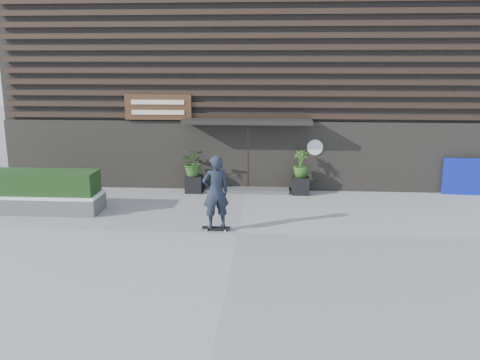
# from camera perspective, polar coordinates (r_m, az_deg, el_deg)

# --- Properties ---
(ground) EXTENTS (80.00, 80.00, 0.00)m
(ground) POSITION_cam_1_polar(r_m,az_deg,el_deg) (13.95, -0.21, -6.00)
(ground) COLOR gray
(ground) RESTS_ON ground
(entrance_step) EXTENTS (3.00, 0.80, 0.12)m
(entrance_step) POSITION_cam_1_polar(r_m,az_deg,el_deg) (18.34, 0.81, -1.12)
(entrance_step) COLOR #4B4B49
(entrance_step) RESTS_ON ground
(planter_pot_left) EXTENTS (0.60, 0.60, 0.60)m
(planter_pot_left) POSITION_cam_1_polar(r_m,az_deg,el_deg) (18.28, -5.17, -0.44)
(planter_pot_left) COLOR black
(planter_pot_left) RESTS_ON ground
(bamboo_left) EXTENTS (0.86, 0.75, 0.96)m
(bamboo_left) POSITION_cam_1_polar(r_m,az_deg,el_deg) (18.12, -5.22, 1.96)
(bamboo_left) COLOR #2D591E
(bamboo_left) RESTS_ON planter_pot_left
(planter_pot_right) EXTENTS (0.60, 0.60, 0.60)m
(planter_pot_right) POSITION_cam_1_polar(r_m,az_deg,el_deg) (18.09, 6.80, -0.63)
(planter_pot_right) COLOR black
(planter_pot_right) RESTS_ON ground
(bamboo_right) EXTENTS (0.54, 0.54, 0.96)m
(bamboo_right) POSITION_cam_1_polar(r_m,az_deg,el_deg) (17.92, 6.87, 1.79)
(bamboo_right) COLOR #2D591E
(bamboo_right) RESTS_ON planter_pot_right
(raised_bed) EXTENTS (3.50, 1.20, 0.50)m
(raised_bed) POSITION_cam_1_polar(r_m,az_deg,el_deg) (17.05, -20.98, -2.46)
(raised_bed) COLOR #52524F
(raised_bed) RESTS_ON ground
(snow_layer) EXTENTS (3.50, 1.20, 0.08)m
(snow_layer) POSITION_cam_1_polar(r_m,az_deg,el_deg) (16.97, -21.06, -1.51)
(snow_layer) COLOR white
(snow_layer) RESTS_ON raised_bed
(hedge) EXTENTS (3.30, 1.00, 0.70)m
(hedge) POSITION_cam_1_polar(r_m,az_deg,el_deg) (16.89, -21.16, -0.23)
(hedge) COLOR #173412
(hedge) RESTS_ON snow_layer
(blue_tarp) EXTENTS (1.39, 0.23, 1.30)m
(blue_tarp) POSITION_cam_1_polar(r_m,az_deg,el_deg) (19.44, 23.77, 0.36)
(blue_tarp) COLOR #0B1796
(blue_tarp) RESTS_ON ground
(building) EXTENTS (18.00, 11.00, 8.00)m
(building) POSITION_cam_1_polar(r_m,az_deg,el_deg) (23.14, 1.58, 11.68)
(building) COLOR black
(building) RESTS_ON ground
(skateboarder) EXTENTS (0.86, 0.71, 2.12)m
(skateboarder) POSITION_cam_1_polar(r_m,az_deg,el_deg) (13.88, -2.75, -1.37)
(skateboarder) COLOR black
(skateboarder) RESTS_ON ground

